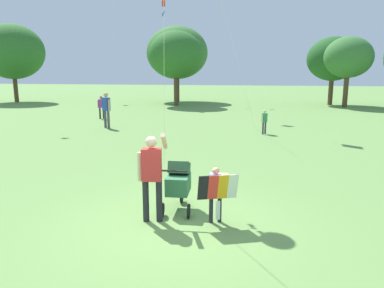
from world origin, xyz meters
name	(u,v)px	position (x,y,z in m)	size (l,w,h in m)	color
ground_plane	(172,226)	(0.00, 0.00, 0.00)	(120.00, 120.00, 0.00)	#668E47
treeline_distant	(237,55)	(0.29, 23.91, 3.92)	(42.67, 7.97, 6.63)	brown
child_with_butterfly_kite	(216,190)	(0.79, 0.25, 0.65)	(0.75, 0.47, 1.07)	#232328
person_adult_flyer	(152,171)	(-0.40, 0.16, 0.99)	(0.54, 0.54, 1.72)	#232328
stroller	(179,181)	(-0.02, 0.79, 0.61)	(0.57, 1.09, 1.03)	black
person_red_shirt	(264,120)	(2.05, 10.18, 0.63)	(0.26, 0.28, 1.07)	#33384C
person_sitting_far	(106,107)	(-5.50, 10.72, 1.02)	(0.48, 0.40, 1.73)	#4C4C51
person_couple_left	(101,105)	(-7.08, 13.91, 0.78)	(0.42, 0.21, 1.32)	#232328
cooler_box	(219,182)	(0.67, 2.27, 0.18)	(0.45, 0.33, 0.35)	red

